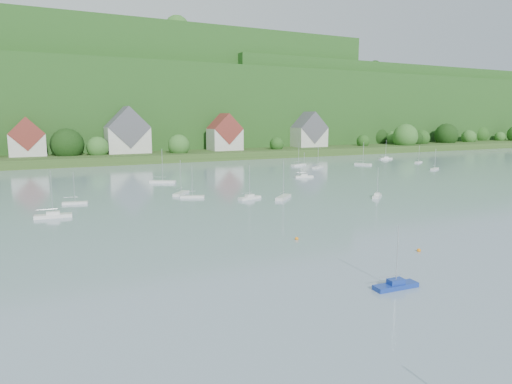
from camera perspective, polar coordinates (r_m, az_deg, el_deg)
far_shore_strip at (r=195.94m, az=-17.82°, el=4.44°), size 600.00×60.00×3.00m
forested_ridge at (r=263.49m, az=-20.30°, el=10.09°), size 620.00×181.22×69.89m
village_building_1 at (r=182.30m, az=-26.79°, el=5.86°), size 12.00×9.36×14.00m
village_building_2 at (r=184.49m, az=-15.83°, el=7.00°), size 16.00×11.44×18.00m
village_building_3 at (r=194.12m, az=-3.95°, el=7.17°), size 13.00×10.40×15.50m
village_building_4 at (r=218.75m, az=6.68°, el=7.40°), size 15.00×10.40×16.50m
near_sailboat_1 at (r=47.10m, az=17.12°, el=-11.04°), size 4.75×1.59×6.31m
mooring_buoy_2 at (r=60.49m, az=19.75°, el=-7.04°), size 0.49×0.49×0.49m
mooring_buoy_3 at (r=62.61m, az=5.13°, el=-5.97°), size 0.50×0.50×0.50m
far_sailboat_cluster at (r=117.28m, az=-5.39°, el=1.35°), size 195.06×71.00×8.74m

